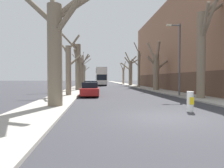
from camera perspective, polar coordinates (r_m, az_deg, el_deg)
ground_plane at (r=9.57m, az=14.81°, el=-9.25°), size 300.00×300.00×0.00m
sidewalk_left at (r=58.93m, az=-7.99°, el=-0.09°), size 2.82×120.00×0.12m
sidewalk_right at (r=59.59m, az=3.89°, el=-0.05°), size 2.82×120.00×0.12m
building_facade_right at (r=35.43m, az=21.61°, el=9.37°), size 10.08×33.93×13.31m
street_tree_left_0 at (r=12.92m, az=-15.83°, el=10.51°), size 5.09×3.18×8.23m
street_tree_left_1 at (r=20.79m, az=-12.32°, el=4.65°), size 2.85×2.82×6.11m
street_tree_left_2 at (r=30.01m, az=-9.85°, el=5.33°), size 2.82×2.62×8.38m
street_tree_left_3 at (r=38.00m, az=-8.78°, el=3.83°), size 2.96×3.26×6.43m
street_tree_left_4 at (r=46.71m, az=-8.39°, el=4.32°), size 4.41×3.44×8.13m
street_tree_left_5 at (r=55.42m, az=-7.91°, el=3.01°), size 2.94×2.14×7.24m
street_tree_right_0 at (r=18.74m, az=24.54°, el=9.12°), size 3.26×2.31×9.13m
street_tree_right_1 at (r=29.42m, az=12.55°, el=4.11°), size 4.05×3.92×7.15m
street_tree_right_2 at (r=40.11m, az=7.64°, el=4.61°), size 2.62×2.73×8.83m
street_tree_right_3 at (r=49.95m, az=5.22°, el=3.81°), size 4.01×2.92×8.54m
street_tree_right_4 at (r=61.47m, az=3.28°, el=2.80°), size 2.01×3.10×7.13m
double_decker_bus at (r=51.95m, az=-3.17°, el=2.42°), size 2.62×11.38×4.46m
parked_car_0 at (r=20.33m, az=-6.33°, el=-1.57°), size 1.76×4.38×1.40m
parked_car_1 at (r=25.95m, az=-6.08°, el=-0.83°), size 1.83×4.60×1.46m
parked_car_2 at (r=31.72m, az=-5.91°, el=-0.42°), size 1.88×4.45×1.41m
parked_car_3 at (r=37.62m, az=-5.79°, el=-0.15°), size 1.82×4.17×1.36m
lamp_post at (r=20.78m, az=18.48°, el=7.67°), size 1.40×0.20×7.13m
traffic_bollard at (r=11.57m, az=21.43°, el=-4.69°), size 0.35×0.37×1.09m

